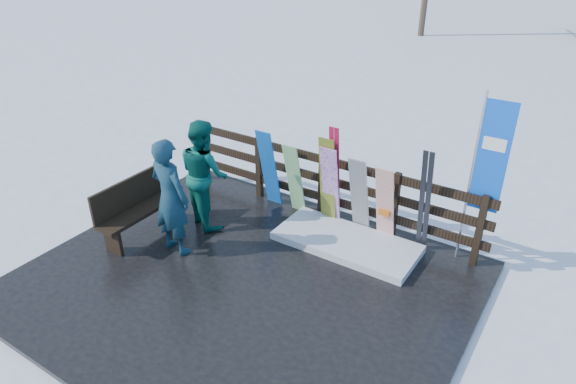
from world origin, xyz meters
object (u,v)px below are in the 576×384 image
Objects in this scene: snowboard_3 at (330,187)px; person_front at (170,197)px; snowboard_4 at (359,197)px; snowboard_5 at (385,205)px; person_back at (204,173)px; snowboard_0 at (269,168)px; rental_flag at (487,163)px; snowboard_1 at (294,179)px; bench at (137,206)px; snowboard_2 at (328,182)px.

person_front reaches higher than snowboard_3.
snowboard_3 is 0.52m from snowboard_4.
person_front is at bearing -143.64° from snowboard_5.
person_back reaches higher than snowboard_3.
person_front reaches higher than snowboard_4.
person_back is (-1.78, -1.00, 0.18)m from snowboard_3.
snowboard_0 is 1.20m from snowboard_3.
person_back is at bearing -162.40° from rental_flag.
snowboard_4 is 1.96m from rental_flag.
snowboard_1 is 0.76× the size of person_back.
person_front reaches higher than person_back.
bench is at bearing 2.19° from person_front.
snowboard_2 reaches higher than snowboard_3.
snowboard_2 is 0.09m from snowboard_3.
snowboard_3 is at bearing -173.10° from rental_flag.
snowboard_4 reaches higher than snowboard_5.
snowboard_3 is (1.20, 0.00, -0.01)m from snowboard_0.
snowboard_0 is 0.52m from snowboard_1.
bench is 3.89m from snowboard_5.
snowboard_2 is at bearing -126.02° from person_front.
snowboard_2 is at bearing 38.23° from bench.
snowboard_0 is at bearing -175.50° from rental_flag.
snowboard_2 reaches higher than snowboard_4.
person_front is 1.02× the size of person_back.
rental_flag is at bearing -138.44° from person_back.
snowboard_2 reaches higher than snowboard_1.
bench is at bearing -142.39° from snowboard_3.
person_front is 0.92m from person_back.
snowboard_4 is at bearing -132.45° from person_back.
snowboard_0 is 0.81× the size of person_front.
snowboard_5 is 3.22m from person_front.
snowboard_4 reaches higher than bench.
snowboard_1 is at bearing 180.00° from snowboard_2.
snowboard_4 is 0.44m from snowboard_5.
rental_flag reaches higher than snowboard_5.
person_front is (-0.43, -1.91, 0.19)m from snowboard_0.
snowboard_4 is at bearing 0.00° from snowboard_0.
bench is 1.00× the size of snowboard_0.
snowboard_0 is 1.17m from person_back.
bench is at bearing -141.77° from snowboard_2.
person_back reaches higher than snowboard_4.
rental_flag is at bearing 6.90° from snowboard_3.
snowboard_1 is 0.53× the size of rental_flag.
bench is 1.17m from person_back.
snowboard_3 is at bearing -126.64° from person_back.
snowboard_1 is 1.00× the size of snowboard_5.
snowboard_3 is 1.02× the size of snowboard_4.
snowboard_3 reaches higher than snowboard_5.
snowboard_2 is 2.48m from person_front.
person_front is (-2.15, -1.91, 0.22)m from snowboard_4.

